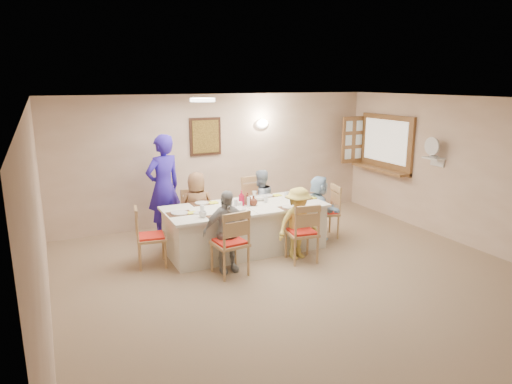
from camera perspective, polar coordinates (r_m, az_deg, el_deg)
name	(u,v)px	position (r m, az deg, el deg)	size (l,w,h in m)	color
ground	(313,287)	(6.39, 7.14, -11.74)	(7.00, 7.00, 0.00)	#907A5E
room_walls	(317,179)	(5.90, 7.58, 1.67)	(7.00, 7.00, 7.00)	tan
wall_picture	(205,137)	(8.84, -6.34, 6.90)	(0.62, 0.05, 0.72)	#3C2115
wall_sconce	(262,124)	(9.26, 0.79, 8.53)	(0.26, 0.09, 0.18)	white
ceiling_light	(203,100)	(6.70, -6.70, 11.36)	(0.36, 0.36, 0.05)	white
serving_hatch	(386,143)	(9.71, 15.97, 5.88)	(0.06, 1.50, 1.15)	brown
hatch_sill	(380,169)	(9.72, 15.23, 2.78)	(0.30, 1.50, 0.05)	brown
shutter_door	(353,140)	(10.13, 12.03, 6.40)	(0.55, 0.04, 1.00)	brown
fan_shelf	(434,158)	(8.71, 21.34, 3.95)	(0.22, 0.36, 0.03)	white
desk_fan	(433,150)	(8.67, 21.28, 4.92)	(0.30, 0.30, 0.28)	#A5A5A8
dining_table	(245,228)	(7.54, -1.34, -4.50)	(2.62, 1.11, 0.76)	silver
chair_back_left	(195,216)	(8.03, -7.59, -2.95)	(0.43, 0.43, 0.90)	tan
chair_back_right	(257,205)	(8.43, 0.18, -1.59)	(0.49, 0.49, 1.02)	tan
chair_front_left	(230,242)	(6.58, -3.31, -6.21)	(0.47, 0.47, 0.99)	tan
chair_front_right	(302,232)	(7.10, 5.75, -4.94)	(0.45, 0.45, 0.95)	tan
chair_left_end	(151,236)	(7.06, -12.97, -5.40)	(0.45, 0.45, 0.93)	tan
chair_right_end	(325,211)	(8.23, 8.58, -2.41)	(0.45, 0.45, 0.94)	tan
diner_back_left	(197,208)	(7.87, -7.36, -1.98)	(0.66, 0.48, 1.24)	brown
diner_back_right	(260,202)	(8.31, 0.53, -1.24)	(0.65, 0.55, 1.18)	#8D9CAF
diner_front_left	(227,231)	(6.65, -3.71, -4.94)	(0.72, 0.31, 1.22)	#A5A5A5
diner_front_right	(298,223)	(7.16, 5.28, -3.91)	(0.79, 0.52, 1.15)	#E1C758
diner_right_end	(319,207)	(8.13, 7.84, -1.89)	(0.47, 1.08, 1.13)	#AACEEF
caregiver	(164,187)	(8.12, -11.48, 0.58)	(0.79, 0.65, 1.86)	#2F1EAF
placemat_fl	(220,217)	(6.83, -4.53, -3.10)	(0.37, 0.27, 0.01)	#472B19
plate_fl	(220,216)	(6.83, -4.53, -3.02)	(0.24, 0.24, 0.01)	white
napkin_fl	(232,216)	(6.85, -2.98, -2.97)	(0.14, 0.14, 0.01)	#F0FA34
placemat_fr	(290,207)	(7.32, 4.28, -1.94)	(0.33, 0.25, 0.01)	#472B19
plate_fr	(290,207)	(7.32, 4.28, -1.87)	(0.26, 0.26, 0.02)	white
napkin_fr	(301,207)	(7.37, 5.69, -1.82)	(0.14, 0.14, 0.01)	#F0FA34
placemat_bl	(202,203)	(7.60, -6.79, -1.43)	(0.36, 0.27, 0.01)	#472B19
plate_bl	(202,203)	(7.59, -6.79, -1.36)	(0.23, 0.23, 0.01)	white
napkin_bl	(213,203)	(7.60, -5.38, -1.32)	(0.15, 0.15, 0.01)	#F0FA34
placemat_br	(267,196)	(8.04, 1.34, -0.49)	(0.32, 0.24, 0.01)	#472B19
plate_br	(267,195)	(8.04, 1.34, -0.42)	(0.22, 0.22, 0.01)	white
napkin_br	(277,195)	(8.07, 2.64, -0.39)	(0.14, 0.14, 0.01)	#F0FA34
placemat_le	(180,214)	(7.07, -9.54, -2.67)	(0.37, 0.27, 0.01)	#472B19
plate_le	(179,213)	(7.07, -9.54, -2.59)	(0.26, 0.26, 0.02)	white
napkin_le	(192,213)	(7.07, -8.03, -2.56)	(0.13, 0.13, 0.01)	#F0FA34
placemat_re	(304,198)	(7.93, 6.07, -0.77)	(0.35, 0.26, 0.01)	#472B19
plate_re	(304,198)	(7.93, 6.07, -0.70)	(0.24, 0.24, 0.01)	white
napkin_re	(315,197)	(7.98, 7.36, -0.66)	(0.13, 0.13, 0.01)	#F0FA34
teacup_a	(203,214)	(6.83, -6.67, -2.78)	(0.13, 0.13, 0.09)	white
teacup_b	(255,193)	(8.07, -0.19, -0.16)	(0.09, 0.09, 0.08)	white
bowl_a	(240,209)	(7.11, -2.07, -2.19)	(0.22, 0.22, 0.05)	white
bowl_b	(260,198)	(7.76, 0.53, -0.79)	(0.26, 0.26, 0.06)	white
condiment_ketchup	(241,198)	(7.38, -1.84, -0.78)	(0.11, 0.11, 0.26)	red
condiment_brown	(247,199)	(7.45, -1.10, -0.83)	(0.10, 0.10, 0.21)	#602A19
condiment_malt	(254,201)	(7.41, -0.31, -1.07)	(0.17, 0.17, 0.17)	#602A19
drinking_glass	(236,203)	(7.40, -2.58, -1.33)	(0.07, 0.07, 0.10)	silver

